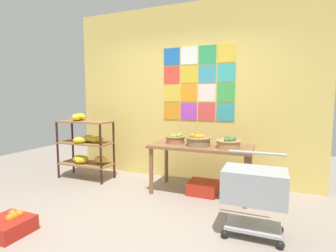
# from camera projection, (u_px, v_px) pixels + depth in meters

# --- Properties ---
(ground) EXTENTS (9.49, 9.49, 0.00)m
(ground) POSITION_uv_depth(u_px,v_px,m) (138.00, 224.00, 2.89)
(ground) COLOR gray
(back_wall_with_art) EXTENTS (4.24, 0.07, 2.94)m
(back_wall_with_art) POSITION_uv_depth(u_px,v_px,m) (188.00, 93.00, 4.36)
(back_wall_with_art) COLOR #E0C462
(back_wall_with_art) RESTS_ON ground
(banana_shelf_unit) EXTENTS (0.94, 0.44, 1.13)m
(banana_shelf_unit) POSITION_uv_depth(u_px,v_px,m) (86.00, 144.00, 4.48)
(banana_shelf_unit) COLOR #3A1515
(banana_shelf_unit) RESTS_ON ground
(display_table) EXTENTS (1.45, 0.70, 0.72)m
(display_table) POSITION_uv_depth(u_px,v_px,m) (201.00, 151.00, 3.75)
(display_table) COLOR brown
(display_table) RESTS_ON ground
(fruit_basket_centre) EXTENTS (0.36, 0.36, 0.18)m
(fruit_basket_centre) POSITION_uv_depth(u_px,v_px,m) (198.00, 140.00, 3.66)
(fruit_basket_centre) COLOR olive
(fruit_basket_centre) RESTS_ON display_table
(fruit_basket_left) EXTENTS (0.30, 0.30, 0.15)m
(fruit_basket_left) POSITION_uv_depth(u_px,v_px,m) (176.00, 139.00, 3.88)
(fruit_basket_left) COLOR #A26D49
(fruit_basket_left) RESTS_ON display_table
(fruit_basket_back_right) EXTENTS (0.34, 0.34, 0.17)m
(fruit_basket_back_right) POSITION_uv_depth(u_px,v_px,m) (229.00, 143.00, 3.49)
(fruit_basket_back_right) COLOR #AB804D
(fruit_basket_back_right) RESTS_ON display_table
(produce_crate_under_table) EXTENTS (0.41, 0.34, 0.19)m
(produce_crate_under_table) POSITION_uv_depth(u_px,v_px,m) (203.00, 188.00, 3.77)
(produce_crate_under_table) COLOR red
(produce_crate_under_table) RESTS_ON ground
(orange_crate_foreground) EXTENTS (0.42, 0.39, 0.21)m
(orange_crate_foreground) POSITION_uv_depth(u_px,v_px,m) (9.00, 225.00, 2.67)
(orange_crate_foreground) COLOR red
(orange_crate_foreground) RESTS_ON ground
(shopping_cart) EXTENTS (0.61, 0.46, 0.83)m
(shopping_cart) POSITION_uv_depth(u_px,v_px,m) (254.00, 188.00, 2.59)
(shopping_cart) COLOR black
(shopping_cart) RESTS_ON ground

